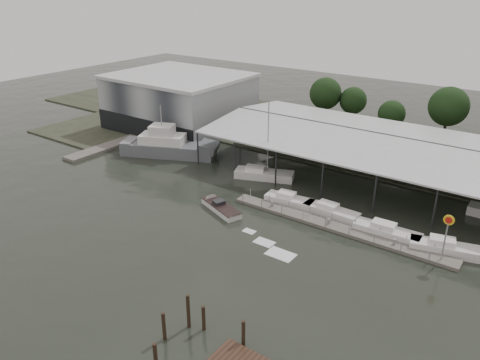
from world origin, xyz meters
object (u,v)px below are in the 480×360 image
Objects in this scene: shell_fuel_sign at (447,229)px; white_sailboat at (263,174)px; speedboat_underway at (219,206)px; grey_trawler at (169,146)px.

white_sailboat is (-27.40, 7.77, -3.28)m from shell_fuel_sign.
white_sailboat reaches higher than shell_fuel_sign.
white_sailboat reaches higher than speedboat_underway.
grey_trawler is 1.34× the size of white_sailboat.
grey_trawler is at bearing -8.87° from speedboat_underway.
speedboat_underway is at bearing -54.31° from grey_trawler.
shell_fuel_sign is 28.67m from white_sailboat.
shell_fuel_sign is 0.45× the size of white_sailboat.
white_sailboat is 0.70× the size of speedboat_underway.
white_sailboat is at bearing 164.17° from shell_fuel_sign.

